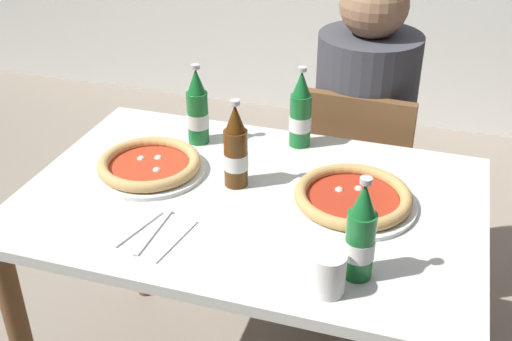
{
  "coord_description": "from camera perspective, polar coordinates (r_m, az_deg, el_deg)",
  "views": [
    {
      "loc": [
        0.44,
        -1.34,
        1.65
      ],
      "look_at": [
        0.0,
        0.05,
        0.8
      ],
      "focal_mm": 44.59,
      "sensor_mm": 36.0,
      "label": 1
    }
  ],
  "objects": [
    {
      "name": "beer_bottle_right",
      "position": [
        1.9,
        -5.27,
        5.41
      ],
      "size": [
        0.07,
        0.07,
        0.25
      ],
      "color": "#196B2D",
      "rests_on": "dining_table_main"
    },
    {
      "name": "diner_seated",
      "position": [
        2.28,
        9.38,
        1.93
      ],
      "size": [
        0.34,
        0.34,
        1.21
      ],
      "color": "#2D3342",
      "rests_on": "ground_plane"
    },
    {
      "name": "paper_cup",
      "position": [
        1.35,
        6.53,
        -9.17
      ],
      "size": [
        0.07,
        0.07,
        0.09
      ],
      "primitive_type": "cylinder",
      "color": "white",
      "rests_on": "dining_table_main"
    },
    {
      "name": "dining_table_main",
      "position": [
        1.73,
        -0.5,
        -5.49
      ],
      "size": [
        1.2,
        0.8,
        0.75
      ],
      "color": "silver",
      "rests_on": "ground_plane"
    },
    {
      "name": "pizza_marinara_far",
      "position": [
        1.64,
        8.67,
        -2.46
      ],
      "size": [
        0.33,
        0.33,
        0.04
      ],
      "color": "white",
      "rests_on": "dining_table_main"
    },
    {
      "name": "pizza_margherita_near",
      "position": [
        1.79,
        -9.54,
        0.46
      ],
      "size": [
        0.31,
        0.31,
        0.04
      ],
      "color": "white",
      "rests_on": "dining_table_main"
    },
    {
      "name": "beer_bottle_left",
      "position": [
        1.36,
        9.36,
        -5.83
      ],
      "size": [
        0.07,
        0.07,
        0.25
      ],
      "color": "#196B2D",
      "rests_on": "dining_table_main"
    },
    {
      "name": "chair_behind_table",
      "position": [
        2.28,
        8.88,
        -0.88
      ],
      "size": [
        0.42,
        0.42,
        0.85
      ],
      "rotation": [
        0.0,
        0.0,
        3.09
      ],
      "color": "brown",
      "rests_on": "ground_plane"
    },
    {
      "name": "beer_bottle_extra",
      "position": [
        1.88,
        4.01,
        5.17
      ],
      "size": [
        0.07,
        0.07,
        0.25
      ],
      "color": "#196B2D",
      "rests_on": "dining_table_main"
    },
    {
      "name": "napkin_with_cutlery",
      "position": [
        1.56,
        -9.81,
        -5.41
      ],
      "size": [
        0.21,
        0.21,
        0.01
      ],
      "color": "white",
      "rests_on": "dining_table_main"
    },
    {
      "name": "beer_bottle_center",
      "position": [
        1.67,
        -1.83,
        1.84
      ],
      "size": [
        0.07,
        0.07,
        0.25
      ],
      "color": "#512D0F",
      "rests_on": "dining_table_main"
    }
  ]
}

